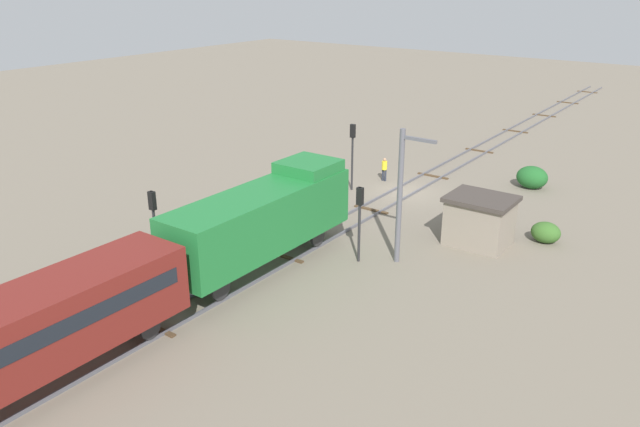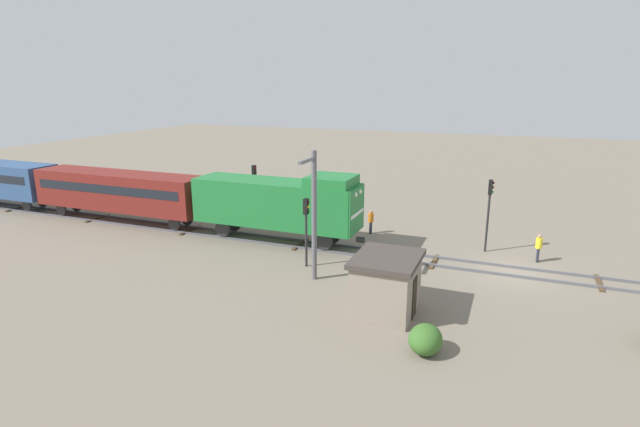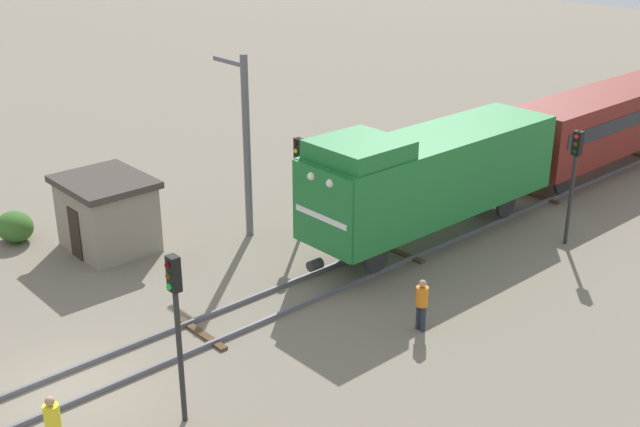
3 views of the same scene
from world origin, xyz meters
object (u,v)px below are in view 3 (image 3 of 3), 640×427
object	(u,v)px
locomotive	(430,173)
worker_by_signal	(422,301)
relay_hut	(107,213)
catenary_mast	(246,142)
passenger_car_leading	(617,115)
traffic_signal_near	(176,310)
traffic_signal_far	(574,167)
traffic_signal_mid	(299,170)
worker_near_track	(53,422)

from	to	relation	value
locomotive	worker_by_signal	world-z (taller)	locomotive
worker_by_signal	relay_hut	distance (m)	12.41
catenary_mast	relay_hut	world-z (taller)	catenary_mast
passenger_car_leading	traffic_signal_near	world-z (taller)	traffic_signal_near
traffic_signal_far	locomotive	bearing A→B (deg)	-133.49
passenger_car_leading	traffic_signal_near	size ratio (longest dim) A/B	3.05
traffic_signal_near	traffic_signal_far	xyz separation A→B (m)	(0.40, 16.65, -0.11)
worker_by_signal	catenary_mast	xyz separation A→B (m)	(-9.27, 0.48, 2.74)
locomotive	worker_by_signal	size ratio (longest dim) A/B	6.82
traffic_signal_mid	worker_near_track	xyz separation A→B (m)	(5.80, -12.45, -1.81)
catenary_mast	worker_near_track	bearing A→B (deg)	-56.52
passenger_car_leading	worker_near_track	distance (m)	29.34
passenger_car_leading	traffic_signal_near	bearing A→B (deg)	-83.03
traffic_signal_far	traffic_signal_near	bearing A→B (deg)	-91.38
locomotive	traffic_signal_far	bearing A→B (deg)	46.51
traffic_signal_near	relay_hut	bearing A→B (deg)	161.07
worker_near_track	traffic_signal_mid	bearing A→B (deg)	175.78
traffic_signal_mid	traffic_signal_near	bearing A→B (deg)	-55.02
traffic_signal_mid	worker_near_track	distance (m)	13.85
locomotive	passenger_car_leading	distance (m)	13.34
traffic_signal_far	worker_near_track	xyz separation A→B (m)	(-1.20, -19.66, -2.06)
traffic_signal_near	locomotive	bearing A→B (deg)	103.98
worker_near_track	traffic_signal_far	bearing A→B (deg)	147.30
passenger_car_leading	worker_by_signal	world-z (taller)	passenger_car_leading
catenary_mast	worker_by_signal	bearing A→B (deg)	-2.98
locomotive	worker_by_signal	xyz separation A→B (m)	(4.20, -5.05, -1.78)
catenary_mast	relay_hut	xyz separation A→B (m)	(-2.43, -4.61, -2.35)
worker_near_track	worker_by_signal	xyz separation A→B (m)	(1.80, 10.81, 0.00)
traffic_signal_mid	worker_near_track	bearing A→B (deg)	-65.01
worker_near_track	worker_by_signal	size ratio (longest dim) A/B	1.00
traffic_signal_mid	traffic_signal_far	xyz separation A→B (m)	(7.00, 7.21, 0.25)
locomotive	relay_hut	bearing A→B (deg)	-129.25
catenary_mast	relay_hut	size ratio (longest dim) A/B	2.00
traffic_signal_mid	passenger_car_leading	bearing A→B (deg)	78.53
passenger_car_leading	worker_near_track	bearing A→B (deg)	-85.30
traffic_signal_near	worker_by_signal	bearing A→B (deg)	82.69
worker_near_track	catenary_mast	size ratio (longest dim) A/B	0.24
worker_by_signal	traffic_signal_far	bearing A→B (deg)	85.95
passenger_car_leading	relay_hut	size ratio (longest dim) A/B	4.00
relay_hut	passenger_car_leading	bearing A→B (deg)	71.58
locomotive	worker_by_signal	distance (m)	6.81
traffic_signal_mid	locomotive	bearing A→B (deg)	45.15
passenger_car_leading	traffic_signal_far	distance (m)	10.21
passenger_car_leading	worker_by_signal	distance (m)	18.92
passenger_car_leading	locomotive	bearing A→B (deg)	-90.00
traffic_signal_near	worker_near_track	distance (m)	3.80
locomotive	traffic_signal_mid	bearing A→B (deg)	-134.85
worker_by_signal	locomotive	bearing A→B (deg)	121.81
traffic_signal_near	catenary_mast	xyz separation A→B (m)	(-8.27, 8.28, 0.57)
catenary_mast	relay_hut	bearing A→B (deg)	-117.80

